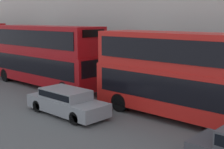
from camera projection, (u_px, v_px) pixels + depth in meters
The scene contains 4 objects.
bus_leading at pixel (193, 73), 14.77m from camera, with size 2.59×10.41×4.27m.
bus_second_in_queue at pixel (44, 53), 22.81m from camera, with size 2.59×10.64×4.43m.
car_hatchback at pixel (66, 101), 16.15m from camera, with size 1.76×4.76×1.34m.
pedestrian at pixel (101, 75), 22.84m from camera, with size 0.36×0.36×1.79m.
Camera 1 is at (-11.68, -1.70, 4.90)m, focal length 50.00 mm.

